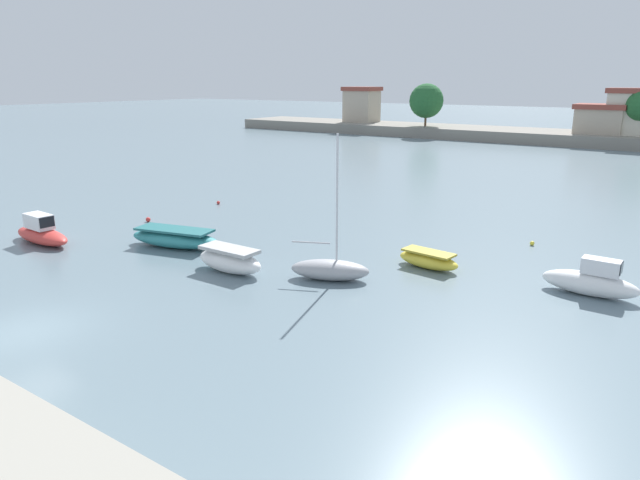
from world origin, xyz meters
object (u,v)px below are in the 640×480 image
object	(u,v)px
moored_boat_1	(175,238)
mooring_buoy_2	(148,220)
moored_boat_4	(428,260)
moored_boat_2	(230,260)
mooring_buoy_3	(218,203)
moored_boat_0	(42,233)
moored_boat_5	(591,282)
mooring_buoy_4	(532,243)
moored_boat_3	(330,269)

from	to	relation	value
moored_boat_1	mooring_buoy_2	bearing A→B (deg)	139.95
moored_boat_4	mooring_buoy_2	distance (m)	19.11
moored_boat_2	mooring_buoy_3	bearing A→B (deg)	136.41
mooring_buoy_3	mooring_buoy_2	bearing A→B (deg)	-88.82
moored_boat_1	moored_boat_2	size ratio (longest dim) A/B	1.52
moored_boat_0	moored_boat_4	bearing A→B (deg)	25.72
moored_boat_5	mooring_buoy_3	world-z (taller)	moored_boat_5
moored_boat_0	mooring_buoy_3	size ratio (longest dim) A/B	19.33
mooring_buoy_4	mooring_buoy_2	bearing A→B (deg)	-158.64
moored_boat_4	mooring_buoy_3	bearing A→B (deg)	172.25
moored_boat_0	moored_boat_4	world-z (taller)	moored_boat_0
moored_boat_5	moored_boat_2	bearing A→B (deg)	-155.36
moored_boat_0	moored_boat_3	bearing A→B (deg)	16.91
mooring_buoy_4	moored_boat_4	bearing A→B (deg)	-114.37
moored_boat_3	mooring_buoy_4	world-z (taller)	moored_boat_3
moored_boat_4	mooring_buoy_2	world-z (taller)	moored_boat_4
moored_boat_5	mooring_buoy_3	bearing A→B (deg)	171.45
moored_boat_0	moored_boat_2	size ratio (longest dim) A/B	1.28
moored_boat_4	moored_boat_2	bearing A→B (deg)	-135.04
moored_boat_1	mooring_buoy_4	size ratio (longest dim) A/B	22.64
moored_boat_0	mooring_buoy_3	bearing A→B (deg)	89.56
moored_boat_2	moored_boat_3	distance (m)	4.94
moored_boat_1	moored_boat_2	world-z (taller)	moored_boat_2
moored_boat_2	moored_boat_5	distance (m)	16.30
mooring_buoy_2	mooring_buoy_3	bearing A→B (deg)	91.18
moored_boat_3	mooring_buoy_2	size ratio (longest dim) A/B	21.72
moored_boat_0	moored_boat_1	xyz separation A→B (m)	(6.85, 3.76, -0.07)
moored_boat_2	mooring_buoy_4	xyz separation A→B (m)	(10.78, 13.01, -0.46)
moored_boat_5	moored_boat_3	bearing A→B (deg)	-154.58
mooring_buoy_2	mooring_buoy_3	size ratio (longest dim) A/B	1.24
moored_boat_1	moored_boat_2	bearing A→B (deg)	-27.99
mooring_buoy_2	mooring_buoy_3	world-z (taller)	mooring_buoy_2
moored_boat_0	moored_boat_5	size ratio (longest dim) A/B	1.23
moored_boat_3	mooring_buoy_2	bearing A→B (deg)	146.97
moored_boat_0	moored_boat_2	bearing A→B (deg)	13.77
moored_boat_4	moored_boat_5	world-z (taller)	moored_boat_5
moored_boat_0	moored_boat_5	distance (m)	28.66
moored_boat_0	moored_boat_2	distance (m)	12.54
moored_boat_5	mooring_buoy_4	bearing A→B (deg)	123.49
moored_boat_2	moored_boat_3	bearing A→B (deg)	21.90
moored_boat_2	moored_boat_5	bearing A→B (deg)	23.70
moored_boat_1	moored_boat_4	size ratio (longest dim) A/B	1.72
moored_boat_0	moored_boat_3	distance (m)	17.41
moored_boat_5	moored_boat_1	bearing A→B (deg)	-164.89
mooring_buoy_3	moored_boat_0	bearing A→B (deg)	-93.29
mooring_buoy_3	moored_boat_2	bearing A→B (deg)	-43.43
moored_boat_2	mooring_buoy_3	xyz separation A→B (m)	(-11.55, 10.94, -0.46)
moored_boat_1	moored_boat_2	distance (m)	5.64
moored_boat_5	mooring_buoy_2	distance (m)	26.42
moored_boat_1	moored_boat_4	bearing A→B (deg)	5.82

